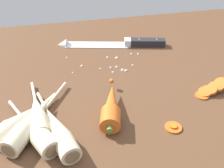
{
  "coord_description": "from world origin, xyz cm",
  "views": [
    {
      "loc": [
        -12.24,
        -55.35,
        39.37
      ],
      "look_at": [
        0.0,
        -2.0,
        1.5
      ],
      "focal_mm": 43.2,
      "sensor_mm": 36.0,
      "label": 1
    }
  ],
  "objects_px": {
    "parsnip_mid_right": "(17,123)",
    "parsnip_back": "(59,131)",
    "carrot_slice_stray_near": "(173,127)",
    "parsnip_mid_left": "(36,131)",
    "whole_carrot": "(111,106)",
    "carrot_slice_stack": "(211,89)",
    "parsnip_front": "(31,123)",
    "chefs_knife": "(110,44)",
    "parsnip_outer": "(38,114)"
  },
  "relations": [
    {
      "from": "parsnip_mid_right",
      "to": "parsnip_back",
      "type": "relative_size",
      "value": 0.69
    },
    {
      "from": "carrot_slice_stray_near",
      "to": "parsnip_mid_left",
      "type": "bearing_deg",
      "value": 173.23
    },
    {
      "from": "whole_carrot",
      "to": "carrot_slice_stack",
      "type": "bearing_deg",
      "value": 4.79
    },
    {
      "from": "carrot_slice_stack",
      "to": "carrot_slice_stray_near",
      "type": "height_order",
      "value": "carrot_slice_stack"
    },
    {
      "from": "parsnip_back",
      "to": "carrot_slice_stack",
      "type": "relative_size",
      "value": 2.48
    },
    {
      "from": "parsnip_front",
      "to": "parsnip_back",
      "type": "distance_m",
      "value": 0.06
    },
    {
      "from": "chefs_knife",
      "to": "whole_carrot",
      "type": "relative_size",
      "value": 1.96
    },
    {
      "from": "whole_carrot",
      "to": "parsnip_outer",
      "type": "xyz_separation_m",
      "value": [
        -0.16,
        0.01,
        -0.0
      ]
    },
    {
      "from": "whole_carrot",
      "to": "parsnip_back",
      "type": "xyz_separation_m",
      "value": [
        -0.12,
        -0.05,
        -0.0
      ]
    },
    {
      "from": "whole_carrot",
      "to": "parsnip_outer",
      "type": "relative_size",
      "value": 0.88
    },
    {
      "from": "whole_carrot",
      "to": "parsnip_mid_left",
      "type": "distance_m",
      "value": 0.16
    },
    {
      "from": "parsnip_mid_left",
      "to": "parsnip_front",
      "type": "bearing_deg",
      "value": 109.35
    },
    {
      "from": "parsnip_back",
      "to": "carrot_slice_stray_near",
      "type": "xyz_separation_m",
      "value": [
        0.23,
        -0.02,
        -0.02
      ]
    },
    {
      "from": "whole_carrot",
      "to": "parsnip_mid_left",
      "type": "bearing_deg",
      "value": -165.69
    },
    {
      "from": "parsnip_mid_left",
      "to": "parsnip_back",
      "type": "height_order",
      "value": "same"
    },
    {
      "from": "parsnip_outer",
      "to": "whole_carrot",
      "type": "bearing_deg",
      "value": -4.25
    },
    {
      "from": "parsnip_front",
      "to": "carrot_slice_stray_near",
      "type": "relative_size",
      "value": 6.2
    },
    {
      "from": "whole_carrot",
      "to": "carrot_slice_stray_near",
      "type": "height_order",
      "value": "whole_carrot"
    },
    {
      "from": "chefs_knife",
      "to": "parsnip_outer",
      "type": "height_order",
      "value": "parsnip_outer"
    },
    {
      "from": "parsnip_outer",
      "to": "parsnip_mid_right",
      "type": "bearing_deg",
      "value": -154.55
    },
    {
      "from": "whole_carrot",
      "to": "parsnip_front",
      "type": "height_order",
      "value": "whole_carrot"
    },
    {
      "from": "chefs_knife",
      "to": "parsnip_mid_right",
      "type": "bearing_deg",
      "value": -128.31
    },
    {
      "from": "parsnip_mid_left",
      "to": "carrot_slice_stack",
      "type": "xyz_separation_m",
      "value": [
        0.41,
        0.06,
        -0.01
      ]
    },
    {
      "from": "parsnip_mid_left",
      "to": "parsnip_back",
      "type": "relative_size",
      "value": 0.84
    },
    {
      "from": "parsnip_outer",
      "to": "carrot_slice_stray_near",
      "type": "bearing_deg",
      "value": -17.4
    },
    {
      "from": "whole_carrot",
      "to": "parsnip_mid_right",
      "type": "xyz_separation_m",
      "value": [
        -0.2,
        -0.01,
        -0.0
      ]
    },
    {
      "from": "carrot_slice_stack",
      "to": "carrot_slice_stray_near",
      "type": "relative_size",
      "value": 2.56
    },
    {
      "from": "parsnip_back",
      "to": "parsnip_mid_left",
      "type": "bearing_deg",
      "value": 168.32
    },
    {
      "from": "whole_carrot",
      "to": "carrot_slice_stack",
      "type": "distance_m",
      "value": 0.26
    },
    {
      "from": "parsnip_front",
      "to": "parsnip_mid_left",
      "type": "distance_m",
      "value": 0.03
    },
    {
      "from": "parsnip_front",
      "to": "carrot_slice_stack",
      "type": "bearing_deg",
      "value": 4.68
    },
    {
      "from": "parsnip_front",
      "to": "carrot_slice_stray_near",
      "type": "height_order",
      "value": "parsnip_front"
    },
    {
      "from": "chefs_knife",
      "to": "parsnip_front",
      "type": "bearing_deg",
      "value": -124.9
    },
    {
      "from": "parsnip_outer",
      "to": "carrot_slice_stray_near",
      "type": "relative_size",
      "value": 5.71
    },
    {
      "from": "parsnip_front",
      "to": "parsnip_back",
      "type": "xyz_separation_m",
      "value": [
        0.05,
        -0.04,
        0.0
      ]
    },
    {
      "from": "chefs_knife",
      "to": "parsnip_mid_right",
      "type": "distance_m",
      "value": 0.43
    },
    {
      "from": "parsnip_outer",
      "to": "carrot_slice_stack",
      "type": "xyz_separation_m",
      "value": [
        0.41,
        0.01,
        -0.01
      ]
    },
    {
      "from": "parsnip_mid_left",
      "to": "parsnip_back",
      "type": "distance_m",
      "value": 0.04
    },
    {
      "from": "parsnip_mid_right",
      "to": "parsnip_mid_left",
      "type": "bearing_deg",
      "value": -41.5
    },
    {
      "from": "whole_carrot",
      "to": "carrot_slice_stray_near",
      "type": "distance_m",
      "value": 0.14
    },
    {
      "from": "chefs_knife",
      "to": "parsnip_back",
      "type": "relative_size",
      "value": 1.54
    },
    {
      "from": "carrot_slice_stack",
      "to": "parsnip_back",
      "type": "bearing_deg",
      "value": -169.17
    },
    {
      "from": "parsnip_back",
      "to": "parsnip_outer",
      "type": "relative_size",
      "value": 1.11
    },
    {
      "from": "parsnip_mid_right",
      "to": "chefs_knife",
      "type": "bearing_deg",
      "value": 51.69
    },
    {
      "from": "carrot_slice_stray_near",
      "to": "carrot_slice_stack",
      "type": "bearing_deg",
      "value": 34.28
    },
    {
      "from": "parsnip_mid_left",
      "to": "parsnip_outer",
      "type": "height_order",
      "value": "same"
    },
    {
      "from": "carrot_slice_stack",
      "to": "carrot_slice_stray_near",
      "type": "xyz_separation_m",
      "value": [
        -0.14,
        -0.09,
        -0.01
      ]
    },
    {
      "from": "parsnip_back",
      "to": "parsnip_outer",
      "type": "bearing_deg",
      "value": 122.53
    },
    {
      "from": "parsnip_mid_left",
      "to": "parsnip_outer",
      "type": "distance_m",
      "value": 0.05
    },
    {
      "from": "parsnip_front",
      "to": "parsnip_mid_left",
      "type": "bearing_deg",
      "value": -70.65
    }
  ]
}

